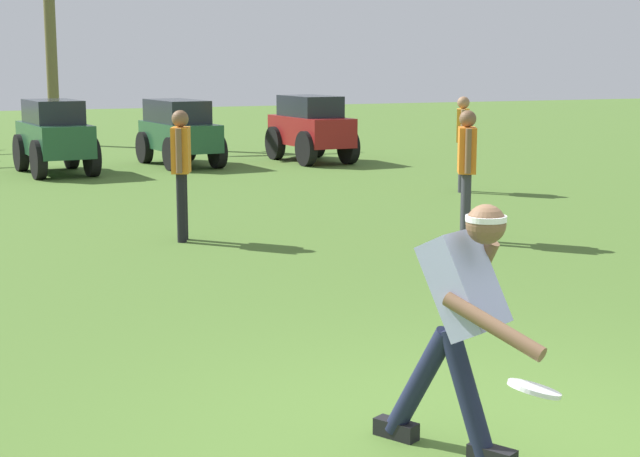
{
  "coord_description": "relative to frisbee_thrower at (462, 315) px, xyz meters",
  "views": [
    {
      "loc": [
        -2.96,
        -4.35,
        2.13
      ],
      "look_at": [
        -0.09,
        2.22,
        0.9
      ],
      "focal_mm": 55.0,
      "sensor_mm": 36.0,
      "label": 1
    }
  ],
  "objects": [
    {
      "name": "parked_car_slot_c",
      "position": [
        2.7,
        15.29,
        -0.07
      ],
      "size": [
        1.34,
        2.47,
        1.34
      ],
      "color": "#235133",
      "rests_on": "ground_plane"
    },
    {
      "name": "teammate_deep",
      "position": [
        0.4,
        6.9,
        0.15
      ],
      "size": [
        0.31,
        0.48,
        1.56
      ],
      "color": "black",
      "rests_on": "ground_plane"
    },
    {
      "name": "teammate_near_sideline",
      "position": [
        5.83,
        9.4,
        0.15
      ],
      "size": [
        0.35,
        0.46,
        1.56
      ],
      "color": "#33333D",
      "rests_on": "ground_plane"
    },
    {
      "name": "parked_car_slot_d",
      "position": [
        5.48,
        14.9,
        -0.05
      ],
      "size": [
        1.28,
        2.4,
        1.4
      ],
      "color": "maroon",
      "rests_on": "ground_plane"
    },
    {
      "name": "frisbee_in_flight",
      "position": [
        0.07,
        -0.57,
        -0.24
      ],
      "size": [
        0.27,
        0.27,
        0.09
      ],
      "color": "white"
    },
    {
      "name": "ground_plane",
      "position": [
        0.24,
        0.01,
        -0.79
      ],
      "size": [
        80.0,
        80.0,
        0.0
      ],
      "primitive_type": "plane",
      "color": "#4A6E2B"
    },
    {
      "name": "frisbee_thrower",
      "position": [
        0.0,
        0.0,
        0.0
      ],
      "size": [
        0.55,
        1.12,
        1.4
      ],
      "color": "#191E38",
      "rests_on": "ground_plane"
    },
    {
      "name": "teammate_midfield",
      "position": [
        3.48,
        5.52,
        0.15
      ],
      "size": [
        0.34,
        0.47,
        1.56
      ],
      "color": "#33333D",
      "rests_on": "ground_plane"
    },
    {
      "name": "parked_car_slot_b",
      "position": [
        0.12,
        14.77,
        -0.05
      ],
      "size": [
        1.33,
        2.42,
        1.4
      ],
      "color": "#235133",
      "rests_on": "ground_plane"
    }
  ]
}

